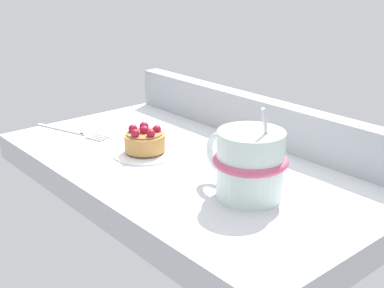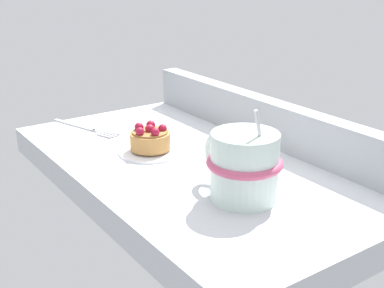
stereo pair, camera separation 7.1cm
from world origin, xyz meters
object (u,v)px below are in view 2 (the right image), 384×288
object	(u,v)px
dessert_fork	(85,127)
raspberry_tart	(150,139)
dessert_plate	(151,151)
coffee_mug	(243,166)

from	to	relation	value
dessert_fork	raspberry_tart	bearing A→B (deg)	12.19
dessert_plate	coffee_mug	distance (cm)	22.09
coffee_mug	dessert_fork	world-z (taller)	coffee_mug
dessert_plate	raspberry_tart	size ratio (longest dim) A/B	1.59
coffee_mug	dessert_plate	bearing A→B (deg)	-176.34
raspberry_tart	coffee_mug	distance (cm)	21.79
dessert_plate	raspberry_tart	bearing A→B (deg)	-173.95
raspberry_tart	dessert_fork	world-z (taller)	raspberry_tart
raspberry_tart	dessert_fork	bearing A→B (deg)	-167.81
dessert_plate	dessert_fork	xyz separation A→B (cm)	(-17.66, -3.81, -0.03)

